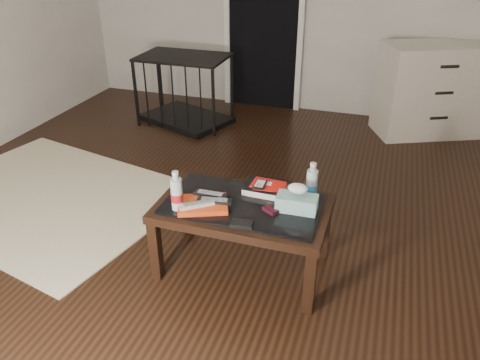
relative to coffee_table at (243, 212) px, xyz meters
The scene contains 18 objects.
ground 0.67m from the coffee_table, 123.25° to the left, with size 5.00×5.00×0.00m, color black.
doorway 3.07m from the coffee_table, 103.44° to the left, with size 0.90×0.08×2.07m.
coffee_table is the anchor object (origin of this frame).
rug 1.79m from the coffee_table, 169.36° to the left, with size 2.00×1.50×0.01m, color beige.
dresser 2.94m from the coffee_table, 65.77° to the left, with size 1.30×0.95×0.90m.
pet_crate 2.55m from the coffee_table, 121.79° to the left, with size 1.05×0.88×0.71m.
magazines 0.25m from the coffee_table, 151.94° to the right, with size 0.28×0.21×0.03m, color red.
remote_silver 0.30m from the coffee_table, 144.75° to the right, with size 0.20×0.05×0.02m, color #B6B6BB.
remote_black_front 0.20m from the coffee_table, 148.51° to the right, with size 0.20×0.05×0.02m, color black.
remote_black_back 0.22m from the coffee_table, behind, with size 0.20×0.05×0.02m, color black.
textbook 0.21m from the coffee_table, 64.01° to the left, with size 0.25×0.20×0.05m, color black.
dvd_mailers 0.23m from the coffee_table, 61.58° to the left, with size 0.19×0.14×0.01m, color red.
ipod 0.20m from the coffee_table, 66.98° to the left, with size 0.06×0.10×0.02m, color black.
flip_phone 0.19m from the coffee_table, 14.04° to the right, with size 0.09×0.05×0.02m, color #320B14.
wallet 0.24m from the coffee_table, 74.18° to the right, with size 0.12×0.07×0.02m, color black.
water_bottle_left 0.42m from the coffee_table, 152.96° to the right, with size 0.07×0.07×0.24m, color silver.
water_bottle_right 0.44m from the coffee_table, 24.54° to the left, with size 0.07×0.07×0.24m, color #B6BEC1.
tissue_box 0.33m from the coffee_table, ahead, with size 0.23×0.12×0.09m, color teal.
Camera 1 is at (1.00, -2.68, 1.89)m, focal length 35.00 mm.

